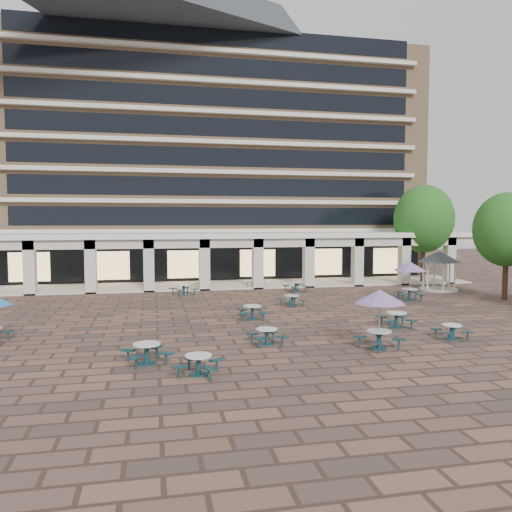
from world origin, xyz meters
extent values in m
plane|color=brown|center=(0.00, 0.00, 0.00)|extent=(120.00, 120.00, 0.00)
cube|color=tan|center=(0.00, 25.50, 11.00)|extent=(40.00, 15.00, 22.00)
cube|color=beige|center=(0.00, 17.75, 4.50)|extent=(36.80, 0.50, 0.35)
cube|color=black|center=(0.00, 17.98, 5.80)|extent=(35.20, 0.05, 1.60)
cube|color=beige|center=(0.00, 17.75, 7.10)|extent=(36.80, 0.50, 0.35)
cube|color=black|center=(0.00, 17.98, 8.40)|extent=(35.20, 0.05, 1.60)
cube|color=beige|center=(0.00, 17.75, 9.70)|extent=(36.80, 0.50, 0.35)
cube|color=black|center=(0.00, 17.98, 11.00)|extent=(35.20, 0.05, 1.60)
cube|color=beige|center=(0.00, 17.75, 12.30)|extent=(36.80, 0.50, 0.35)
cube|color=black|center=(0.00, 17.98, 13.60)|extent=(35.20, 0.05, 1.60)
cube|color=beige|center=(0.00, 17.75, 14.90)|extent=(36.80, 0.50, 0.35)
cube|color=black|center=(0.00, 17.98, 16.20)|extent=(35.20, 0.05, 1.60)
cube|color=beige|center=(0.00, 17.75, 17.50)|extent=(36.80, 0.50, 0.35)
cube|color=black|center=(0.00, 17.98, 18.80)|extent=(35.20, 0.05, 1.60)
cube|color=beige|center=(0.00, 17.75, 20.10)|extent=(36.80, 0.50, 0.35)
cube|color=black|center=(0.00, 17.98, 21.40)|extent=(35.20, 0.05, 1.60)
cube|color=white|center=(0.00, 15.00, 4.20)|extent=(42.00, 6.60, 0.40)
cube|color=beige|center=(0.00, 12.15, 3.75)|extent=(42.00, 0.30, 0.90)
cube|color=black|center=(0.00, 17.70, 1.80)|extent=(38.00, 0.15, 3.20)
cube|color=beige|center=(0.00, 15.00, 0.06)|extent=(42.00, 6.00, 0.12)
cube|color=beige|center=(-14.78, 12.40, 2.00)|extent=(0.80, 0.80, 4.00)
cube|color=beige|center=(-10.56, 12.40, 2.00)|extent=(0.80, 0.80, 4.00)
cube|color=beige|center=(-6.33, 12.40, 2.00)|extent=(0.80, 0.80, 4.00)
cube|color=beige|center=(-2.11, 12.40, 2.00)|extent=(0.80, 0.80, 4.00)
cube|color=beige|center=(2.11, 12.40, 2.00)|extent=(0.80, 0.80, 4.00)
cube|color=beige|center=(6.33, 12.40, 2.00)|extent=(0.80, 0.80, 4.00)
cube|color=beige|center=(10.56, 12.40, 2.00)|extent=(0.80, 0.80, 4.00)
cube|color=beige|center=(14.78, 12.40, 2.00)|extent=(0.80, 0.80, 4.00)
cube|color=beige|center=(19.00, 12.40, 2.00)|extent=(0.80, 0.80, 4.00)
cube|color=#FFD88C|center=(-16.00, 17.55, 1.60)|extent=(3.20, 0.08, 2.40)
cube|color=#FFD88C|center=(-9.60, 17.55, 1.60)|extent=(3.20, 0.08, 2.40)
cube|color=#FFD88C|center=(-3.20, 17.55, 1.60)|extent=(3.20, 0.08, 2.40)
cube|color=#FFD88C|center=(3.20, 17.55, 1.60)|extent=(3.20, 0.08, 2.40)
cube|color=#FFD88C|center=(9.60, 17.55, 1.60)|extent=(3.20, 0.08, 2.40)
cube|color=#FFD88C|center=(16.00, 17.55, 1.60)|extent=(3.20, 0.08, 2.40)
cylinder|color=#153B40|center=(-4.49, -9.04, 0.02)|extent=(0.66, 0.66, 0.04)
cylinder|color=#153B40|center=(-4.49, -9.04, 0.31)|extent=(0.17, 0.17, 0.62)
cylinder|color=silver|center=(-4.49, -9.04, 0.69)|extent=(0.94, 0.94, 0.05)
cube|color=#153B40|center=(-3.81, -8.76, 0.41)|extent=(0.58, 0.44, 0.05)
cylinder|color=#153B40|center=(-3.81, -8.76, 0.20)|extent=(0.08, 0.08, 0.39)
cube|color=#153B40|center=(-4.77, -8.37, 0.41)|extent=(0.44, 0.58, 0.05)
cylinder|color=#153B40|center=(-4.77, -8.37, 0.20)|extent=(0.08, 0.08, 0.39)
cube|color=#153B40|center=(-5.16, -9.33, 0.41)|extent=(0.58, 0.44, 0.05)
cylinder|color=#153B40|center=(-5.16, -9.33, 0.20)|extent=(0.08, 0.08, 0.39)
cube|color=#153B40|center=(-4.20, -9.72, 0.41)|extent=(0.44, 0.58, 0.05)
cylinder|color=#153B40|center=(-4.20, -9.72, 0.20)|extent=(0.08, 0.08, 0.39)
cylinder|color=#153B40|center=(-1.19, -5.31, 0.02)|extent=(0.65, 0.65, 0.04)
cylinder|color=#153B40|center=(-1.19, -5.31, 0.31)|extent=(0.17, 0.17, 0.61)
cylinder|color=silver|center=(-1.19, -5.31, 0.68)|extent=(0.93, 0.93, 0.05)
cube|color=#153B40|center=(-0.75, -4.73, 0.41)|extent=(0.52, 0.56, 0.05)
cylinder|color=#153B40|center=(-0.75, -4.73, 0.20)|extent=(0.07, 0.07, 0.39)
cube|color=#153B40|center=(-1.77, -4.87, 0.41)|extent=(0.56, 0.52, 0.05)
cylinder|color=#153B40|center=(-1.77, -4.87, 0.20)|extent=(0.07, 0.07, 0.39)
cube|color=#153B40|center=(-1.63, -5.89, 0.41)|extent=(0.52, 0.56, 0.05)
cylinder|color=#153B40|center=(-1.63, -5.89, 0.20)|extent=(0.07, 0.07, 0.39)
cube|color=#153B40|center=(-0.61, -5.75, 0.41)|extent=(0.56, 0.52, 0.05)
cylinder|color=#153B40|center=(-0.61, -5.75, 0.20)|extent=(0.07, 0.07, 0.39)
cylinder|color=#153B40|center=(6.00, -3.23, 0.02)|extent=(0.71, 0.71, 0.04)
cylinder|color=#153B40|center=(6.00, -3.23, 0.34)|extent=(0.18, 0.18, 0.67)
cylinder|color=silver|center=(6.00, -3.23, 0.74)|extent=(1.02, 1.02, 0.05)
cube|color=#153B40|center=(6.61, -2.72, 0.45)|extent=(0.61, 0.58, 0.05)
cylinder|color=#153B40|center=(6.61, -2.72, 0.21)|extent=(0.08, 0.08, 0.43)
cube|color=#153B40|center=(5.50, -2.62, 0.45)|extent=(0.58, 0.61, 0.05)
cylinder|color=#153B40|center=(5.50, -2.62, 0.21)|extent=(0.08, 0.08, 0.43)
cube|color=#153B40|center=(5.39, -3.74, 0.45)|extent=(0.61, 0.58, 0.05)
cylinder|color=#153B40|center=(5.39, -3.74, 0.21)|extent=(0.08, 0.08, 0.43)
cube|color=#153B40|center=(6.51, -3.84, 0.45)|extent=(0.58, 0.61, 0.05)
cylinder|color=#153B40|center=(6.51, -3.84, 0.21)|extent=(0.08, 0.08, 0.43)
cube|color=#153B40|center=(-12.42, -2.27, 0.39)|extent=(0.55, 0.46, 0.04)
cylinder|color=#153B40|center=(-12.42, -2.27, 0.19)|extent=(0.07, 0.07, 0.38)
cylinder|color=#153B40|center=(-6.27, -7.25, 0.02)|extent=(0.72, 0.72, 0.04)
cylinder|color=#153B40|center=(-6.27, -7.25, 0.34)|extent=(0.18, 0.18, 0.67)
cylinder|color=silver|center=(-6.27, -7.25, 0.75)|extent=(1.02, 1.02, 0.05)
cube|color=#153B40|center=(-5.90, -6.55, 0.45)|extent=(0.52, 0.63, 0.05)
cylinder|color=#153B40|center=(-5.90, -6.55, 0.21)|extent=(0.08, 0.08, 0.43)
cube|color=#153B40|center=(-6.98, -6.88, 0.45)|extent=(0.63, 0.52, 0.05)
cylinder|color=#153B40|center=(-6.98, -6.88, 0.21)|extent=(0.08, 0.08, 0.43)
cube|color=#153B40|center=(-6.64, -7.96, 0.45)|extent=(0.52, 0.63, 0.05)
cylinder|color=#153B40|center=(-6.64, -7.96, 0.21)|extent=(0.08, 0.08, 0.43)
cube|color=#153B40|center=(-5.57, -7.63, 0.45)|extent=(0.63, 0.52, 0.05)
cylinder|color=#153B40|center=(-5.57, -7.63, 0.21)|extent=(0.08, 0.08, 0.43)
cylinder|color=#153B40|center=(3.28, -6.98, 0.02)|extent=(0.72, 0.72, 0.04)
cylinder|color=#153B40|center=(3.28, -6.98, 0.34)|extent=(0.19, 0.19, 0.68)
cylinder|color=silver|center=(3.28, -6.98, 0.75)|extent=(1.03, 1.03, 0.05)
cube|color=#153B40|center=(3.64, -6.26, 0.45)|extent=(0.51, 0.64, 0.05)
cylinder|color=#153B40|center=(3.64, -6.26, 0.22)|extent=(0.08, 0.08, 0.43)
cube|color=#153B40|center=(2.56, -6.61, 0.45)|extent=(0.64, 0.51, 0.05)
cylinder|color=#153B40|center=(2.56, -6.61, 0.22)|extent=(0.08, 0.08, 0.43)
cube|color=#153B40|center=(2.91, -7.69, 0.45)|extent=(0.51, 0.64, 0.05)
cylinder|color=#153B40|center=(2.91, -7.69, 0.22)|extent=(0.08, 0.08, 0.43)
cube|color=#153B40|center=(3.99, -7.34, 0.45)|extent=(0.64, 0.51, 0.05)
cylinder|color=#153B40|center=(3.99, -7.34, 0.22)|extent=(0.08, 0.08, 0.43)
cylinder|color=gray|center=(3.28, -6.98, 1.24)|extent=(0.05, 0.05, 2.47)
cone|color=#8966A7|center=(3.28, -6.98, 2.21)|extent=(2.16, 2.16, 0.57)
cylinder|color=#153B40|center=(7.29, -6.03, 0.02)|extent=(0.62, 0.62, 0.04)
cylinder|color=#153B40|center=(7.29, -6.03, 0.29)|extent=(0.16, 0.16, 0.58)
cylinder|color=silver|center=(7.29, -6.03, 0.64)|extent=(0.88, 0.88, 0.04)
cube|color=#153B40|center=(7.75, -5.51, 0.39)|extent=(0.51, 0.52, 0.04)
cylinder|color=#153B40|center=(7.75, -5.51, 0.18)|extent=(0.07, 0.07, 0.37)
cube|color=#153B40|center=(6.78, -5.57, 0.39)|extent=(0.52, 0.51, 0.04)
cylinder|color=#153B40|center=(6.78, -5.57, 0.18)|extent=(0.07, 0.07, 0.37)
cube|color=#153B40|center=(6.83, -6.54, 0.39)|extent=(0.51, 0.52, 0.04)
cylinder|color=#153B40|center=(6.83, -6.54, 0.18)|extent=(0.07, 0.07, 0.37)
cube|color=#153B40|center=(7.80, -6.48, 0.39)|extent=(0.52, 0.51, 0.04)
cylinder|color=#153B40|center=(7.80, -6.48, 0.18)|extent=(0.07, 0.07, 0.37)
cylinder|color=#153B40|center=(-0.72, 0.31, 0.02)|extent=(0.70, 0.70, 0.04)
cylinder|color=#153B40|center=(-0.72, 0.31, 0.33)|extent=(0.18, 0.18, 0.66)
cylinder|color=silver|center=(-0.72, 0.31, 0.73)|extent=(1.00, 1.00, 0.05)
cube|color=#153B40|center=(-0.12, 0.82, 0.44)|extent=(0.60, 0.57, 0.05)
cylinder|color=#153B40|center=(-0.12, 0.82, 0.21)|extent=(0.08, 0.08, 0.42)
cube|color=#153B40|center=(-1.23, 0.90, 0.44)|extent=(0.57, 0.60, 0.05)
cylinder|color=#153B40|center=(-1.23, 0.90, 0.21)|extent=(0.08, 0.08, 0.42)
cube|color=#153B40|center=(-1.31, -0.20, 0.44)|extent=(0.60, 0.57, 0.05)
cylinder|color=#153B40|center=(-1.31, -0.20, 0.21)|extent=(0.08, 0.08, 0.42)
cube|color=#153B40|center=(-0.21, -0.29, 0.44)|extent=(0.57, 0.60, 0.05)
cylinder|color=#153B40|center=(-0.21, -0.29, 0.21)|extent=(0.08, 0.08, 0.42)
cylinder|color=#153B40|center=(2.57, 3.97, 0.02)|extent=(0.64, 0.64, 0.04)
cylinder|color=#153B40|center=(2.57, 3.97, 0.30)|extent=(0.17, 0.17, 0.61)
cylinder|color=silver|center=(2.57, 3.97, 0.67)|extent=(0.92, 0.92, 0.05)
cube|color=#153B40|center=(2.91, 4.60, 0.40)|extent=(0.47, 0.57, 0.05)
cylinder|color=#153B40|center=(2.91, 4.60, 0.19)|extent=(0.07, 0.07, 0.39)
cube|color=#153B40|center=(1.94, 4.31, 0.40)|extent=(0.57, 0.47, 0.05)
cylinder|color=#153B40|center=(1.94, 4.31, 0.19)|extent=(0.07, 0.07, 0.39)
cube|color=#153B40|center=(2.23, 3.34, 0.40)|extent=(0.47, 0.57, 0.05)
cylinder|color=#153B40|center=(2.23, 3.34, 0.19)|extent=(0.07, 0.07, 0.39)
cube|color=#153B40|center=(3.20, 3.62, 0.40)|extent=(0.57, 0.47, 0.05)
cylinder|color=#153B40|center=(3.20, 3.62, 0.19)|extent=(0.07, 0.07, 0.39)
cylinder|color=#153B40|center=(10.99, 4.53, 0.02)|extent=(0.75, 0.75, 0.04)
cylinder|color=#153B40|center=(10.99, 4.53, 0.35)|extent=(0.19, 0.19, 0.71)
cylinder|color=silver|center=(10.99, 4.53, 0.78)|extent=(1.07, 1.07, 0.05)
cube|color=#153B40|center=(11.70, 4.97, 0.47)|extent=(0.66, 0.57, 0.05)
cylinder|color=#153B40|center=(11.70, 4.97, 0.23)|extent=(0.09, 0.09, 0.45)
cube|color=#153B40|center=(10.55, 5.24, 0.47)|extent=(0.57, 0.66, 0.05)
cylinder|color=#153B40|center=(10.55, 5.24, 0.23)|extent=(0.09, 0.09, 0.45)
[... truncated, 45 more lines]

